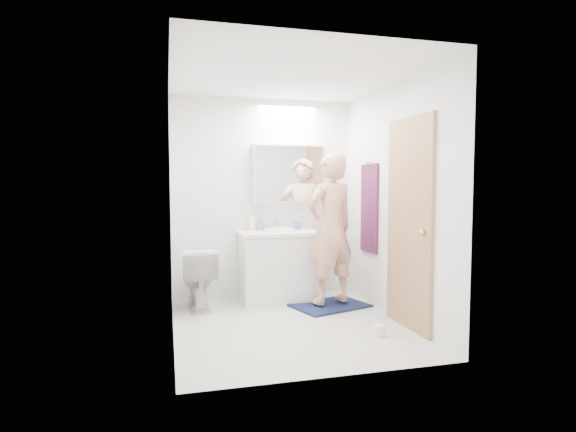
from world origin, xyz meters
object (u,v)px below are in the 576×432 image
object	(u,v)px
medicine_cabinet	(289,174)
soap_bottle_b	(261,224)
soap_bottle_a	(251,222)
person	(330,228)
toothbrush_cup	(298,226)
vanity_cabinet	(280,268)
toilet	(198,278)
toilet_paper_roll	(379,330)

from	to	relation	value
medicine_cabinet	soap_bottle_b	xyz separation A→B (m)	(-0.36, -0.03, -0.60)
soap_bottle_a	soap_bottle_b	world-z (taller)	soap_bottle_a
person	toothbrush_cup	distance (m)	0.62
vanity_cabinet	medicine_cabinet	distance (m)	1.14
toilet	person	size ratio (longest dim) A/B	0.41
medicine_cabinet	toilet	bearing A→B (deg)	-163.80
medicine_cabinet	toilet	xyz separation A→B (m)	(-1.12, -0.33, -1.16)
vanity_cabinet	soap_bottle_b	world-z (taller)	soap_bottle_b
vanity_cabinet	soap_bottle_a	distance (m)	0.64
toothbrush_cup	person	bearing A→B (deg)	-70.68
toothbrush_cup	medicine_cabinet	bearing A→B (deg)	155.28
medicine_cabinet	soap_bottle_b	size ratio (longest dim) A/B	5.43
person	toothbrush_cup	size ratio (longest dim) A/B	16.57
medicine_cabinet	toilet	world-z (taller)	medicine_cabinet
medicine_cabinet	soap_bottle_a	size ratio (longest dim) A/B	4.06
vanity_cabinet	soap_bottle_a	world-z (taller)	soap_bottle_a
vanity_cabinet	medicine_cabinet	world-z (taller)	medicine_cabinet
toilet	toilet_paper_roll	size ratio (longest dim) A/B	6.20
soap_bottle_b	toothbrush_cup	world-z (taller)	soap_bottle_b
toilet	soap_bottle_a	bearing A→B (deg)	-160.05
medicine_cabinet	toilet_paper_roll	world-z (taller)	medicine_cabinet
toothbrush_cup	toilet_paper_roll	bearing A→B (deg)	-79.89
vanity_cabinet	person	distance (m)	0.81
vanity_cabinet	person	xyz separation A→B (m)	(0.48, -0.42, 0.49)
medicine_cabinet	soap_bottle_b	distance (m)	0.70
vanity_cabinet	toothbrush_cup	size ratio (longest dim) A/B	8.94
soap_bottle_a	toilet	bearing A→B (deg)	-157.74
person	soap_bottle_a	distance (m)	0.97
soap_bottle_a	toothbrush_cup	size ratio (longest dim) A/B	2.15
vanity_cabinet	toilet	size ratio (longest dim) A/B	1.32
medicine_cabinet	vanity_cabinet	bearing A→B (deg)	-128.20
person	soap_bottle_b	bearing A→B (deg)	-59.60
toilet_paper_roll	vanity_cabinet	bearing A→B (deg)	110.96
person	toilet_paper_roll	xyz separation A→B (m)	(0.09, -1.05, -0.83)
soap_bottle_a	toilet_paper_roll	xyz separation A→B (m)	(0.87, -1.63, -0.88)
person	soap_bottle_a	world-z (taller)	person
toothbrush_cup	toilet_paper_roll	distance (m)	1.85
vanity_cabinet	soap_bottle_b	bearing A→B (deg)	136.57
medicine_cabinet	toothbrush_cup	bearing A→B (deg)	-24.72
person	soap_bottle_b	distance (m)	0.90
vanity_cabinet	person	bearing A→B (deg)	-41.44
soap_bottle_a	soap_bottle_b	distance (m)	0.12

